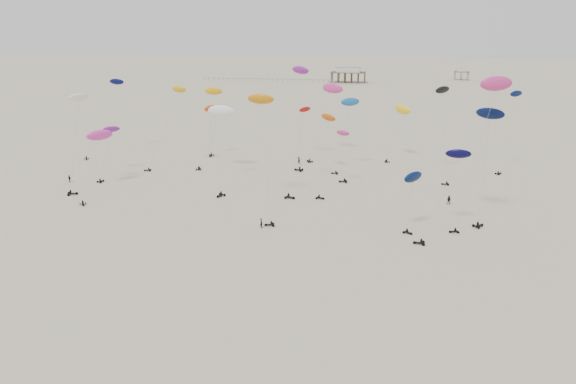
% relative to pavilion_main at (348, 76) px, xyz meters
% --- Properties ---
extents(ground_plane, '(900.00, 900.00, 0.00)m').
position_rel_pavilion_main_xyz_m(ground_plane, '(10.00, -150.00, -4.22)').
color(ground_plane, beige).
extents(pavilion_main, '(21.00, 13.00, 9.80)m').
position_rel_pavilion_main_xyz_m(pavilion_main, '(0.00, 0.00, 0.00)').
color(pavilion_main, brown).
rests_on(pavilion_main, ground).
extents(pavilion_small, '(9.00, 7.00, 8.00)m').
position_rel_pavilion_main_xyz_m(pavilion_small, '(70.00, 30.00, -0.74)').
color(pavilion_small, brown).
rests_on(pavilion_small, ground).
extents(pier_fence, '(80.20, 0.20, 1.50)m').
position_rel_pavilion_main_xyz_m(pier_fence, '(-52.00, -0.00, -3.45)').
color(pier_fence, black).
rests_on(pier_fence, ground).
extents(rig_0, '(3.73, 4.84, 13.51)m').
position_rel_pavilion_main_xyz_m(rig_0, '(-20.30, -208.41, 5.13)').
color(rig_0, black).
rests_on(rig_0, ground).
extents(rig_1, '(4.79, 13.15, 13.61)m').
position_rel_pavilion_main_xyz_m(rig_1, '(-37.72, -230.99, 3.53)').
color(rig_1, black).
rests_on(rig_1, ground).
extents(rig_2, '(4.41, 12.81, 21.25)m').
position_rel_pavilion_main_xyz_m(rig_2, '(37.54, -219.12, 12.00)').
color(rig_2, black).
rests_on(rig_2, ground).
extents(rig_3, '(7.39, 13.65, 22.21)m').
position_rel_pavilion_main_xyz_m(rig_3, '(-9.94, -236.98, 8.92)').
color(rig_3, black).
rests_on(rig_3, ground).
extents(rig_4, '(6.58, 15.30, 22.12)m').
position_rel_pavilion_main_xyz_m(rig_4, '(-48.09, -208.44, 10.87)').
color(rig_4, black).
rests_on(rig_4, ground).
extents(rig_5, '(5.70, 7.32, 19.11)m').
position_rel_pavilion_main_xyz_m(rig_5, '(53.65, -212.43, 9.13)').
color(rig_5, black).
rests_on(rig_5, ground).
extents(rig_6, '(6.64, 17.88, 17.06)m').
position_rel_pavilion_main_xyz_m(rig_6, '(-34.24, -242.05, 5.83)').
color(rig_6, black).
rests_on(rig_6, ground).
extents(rig_7, '(3.57, 17.34, 20.60)m').
position_rel_pavilion_main_xyz_m(rig_7, '(7.31, -235.96, 4.05)').
color(rig_7, black).
rests_on(rig_7, ground).
extents(rig_8, '(8.68, 16.06, 20.68)m').
position_rel_pavilion_main_xyz_m(rig_8, '(10.28, -199.99, 11.70)').
color(rig_8, black).
rests_on(rig_8, ground).
extents(rig_9, '(8.92, 10.89, 15.82)m').
position_rel_pavilion_main_xyz_m(rig_9, '(36.01, -256.85, 5.70)').
color(rig_9, black).
rests_on(rig_9, ground).
extents(rig_10, '(8.43, 16.62, 23.90)m').
position_rel_pavilion_main_xyz_m(rig_10, '(2.32, -247.09, 13.37)').
color(rig_10, black).
rests_on(rig_10, ground).
extents(rig_11, '(6.05, 14.09, 16.00)m').
position_rel_pavilion_main_xyz_m(rig_11, '(14.99, -235.17, 2.91)').
color(rig_11, black).
rests_on(rig_11, ground).
extents(rig_12, '(5.78, 8.60, 17.37)m').
position_rel_pavilion_main_xyz_m(rig_12, '(16.19, -216.81, 9.65)').
color(rig_12, black).
rests_on(rig_12, ground).
extents(rig_13, '(9.22, 8.34, 25.63)m').
position_rel_pavilion_main_xyz_m(rig_13, '(42.31, -252.24, 18.08)').
color(rig_13, black).
rests_on(rig_13, ground).
extents(rig_14, '(4.05, 5.67, 10.27)m').
position_rel_pavilion_main_xyz_m(rig_14, '(30.14, -257.25, 3.57)').
color(rig_14, black).
rests_on(rig_14, ground).
extents(rig_15, '(9.76, 3.73, 15.75)m').
position_rel_pavilion_main_xyz_m(rig_15, '(-13.43, -222.89, 8.90)').
color(rig_15, black).
rests_on(rig_15, ground).
extents(rig_16, '(5.43, 9.51, 20.02)m').
position_rel_pavilion_main_xyz_m(rig_16, '(42.73, -249.03, 11.01)').
color(rig_16, black).
rests_on(rig_16, ground).
extents(rig_17, '(8.31, 13.51, 15.90)m').
position_rel_pavilion_main_xyz_m(rig_17, '(12.60, -220.78, 6.45)').
color(rig_17, black).
rests_on(rig_17, ground).
extents(rig_18, '(5.93, 15.70, 24.94)m').
position_rel_pavilion_main_xyz_m(rig_18, '(3.82, -210.98, 14.62)').
color(rig_18, black).
rests_on(rig_18, ground).
extents(rig_19, '(9.45, 9.14, 20.32)m').
position_rel_pavilion_main_xyz_m(rig_19, '(-25.20, -221.91, 10.90)').
color(rig_19, black).
rests_on(rig_19, ground).
extents(rig_20, '(6.88, 10.91, 14.60)m').
position_rel_pavilion_main_xyz_m(rig_20, '(28.82, -201.90, 7.33)').
color(rig_20, black).
rests_on(rig_20, ground).
extents(rig_21, '(4.00, 9.94, 20.27)m').
position_rel_pavilion_main_xyz_m(rig_21, '(-37.43, -244.20, 9.73)').
color(rig_21, black).
rests_on(rig_21, ground).
extents(spectator_0, '(0.84, 0.90, 2.03)m').
position_rel_pavilion_main_xyz_m(spectator_0, '(5.15, -260.89, -4.22)').
color(spectator_0, black).
rests_on(spectator_0, ground).
extents(spectator_1, '(1.19, 0.95, 2.12)m').
position_rel_pavilion_main_xyz_m(spectator_1, '(38.01, -241.65, -4.22)').
color(spectator_1, black).
rests_on(spectator_1, ground).
extents(spectator_2, '(1.31, 1.09, 1.95)m').
position_rel_pavilion_main_xyz_m(spectator_2, '(-43.25, -239.84, -4.22)').
color(spectator_2, black).
rests_on(spectator_2, ground).
extents(spectator_3, '(0.97, 0.88, 2.22)m').
position_rel_pavilion_main_xyz_m(spectator_3, '(4.04, -213.69, -4.22)').
color(spectator_3, black).
rests_on(spectator_3, ground).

